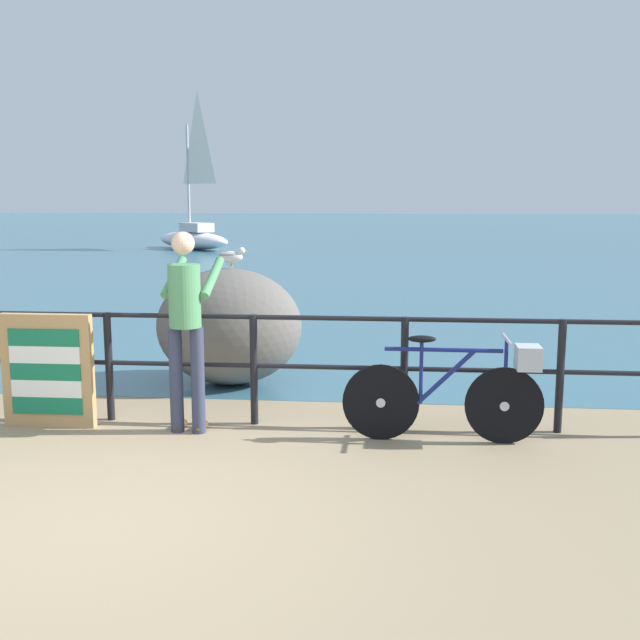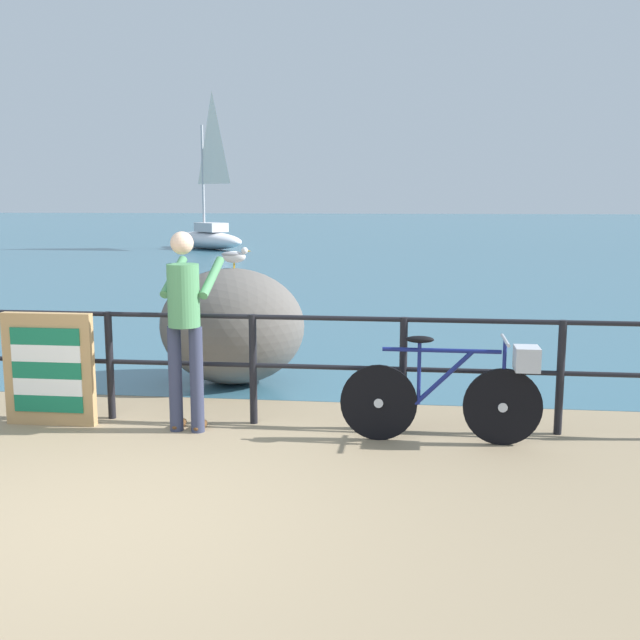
% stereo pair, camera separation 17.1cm
% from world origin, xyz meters
% --- Properties ---
extents(ground_plane, '(120.00, 120.00, 0.10)m').
position_xyz_m(ground_plane, '(0.00, 20.00, -0.05)').
color(ground_plane, '#937F60').
extents(sea_surface, '(120.00, 90.00, 0.01)m').
position_xyz_m(sea_surface, '(0.00, 47.96, 0.00)').
color(sea_surface, '#38667A').
rests_on(sea_surface, ground_plane).
extents(promenade_railing, '(9.64, 0.07, 1.02)m').
position_xyz_m(promenade_railing, '(0.00, 2.15, 0.64)').
color(promenade_railing, black).
rests_on(promenade_railing, ground_plane).
extents(bicycle, '(1.70, 0.48, 0.92)m').
position_xyz_m(bicycle, '(2.52, 1.80, 0.46)').
color(bicycle, black).
rests_on(bicycle, ground_plane).
extents(person_at_railing, '(0.48, 0.65, 1.78)m').
position_xyz_m(person_at_railing, '(0.14, 1.87, 0.99)').
color(person_at_railing, '#333851').
rests_on(person_at_railing, ground_plane).
extents(folded_deckchair_stack, '(0.84, 0.10, 1.04)m').
position_xyz_m(folded_deckchair_stack, '(-1.16, 1.90, 0.52)').
color(folded_deckchair_stack, tan).
rests_on(folded_deckchair_stack, ground_plane).
extents(breakwater_boulder_main, '(1.62, 1.33, 1.30)m').
position_xyz_m(breakwater_boulder_main, '(0.14, 3.64, 0.65)').
color(breakwater_boulder_main, '#605B56').
rests_on(breakwater_boulder_main, ground).
extents(seagull, '(0.34, 0.13, 0.23)m').
position_xyz_m(seagull, '(0.17, 3.66, 1.43)').
color(seagull, gold).
rests_on(seagull, breakwater_boulder_main).
extents(sailboat, '(4.17, 3.87, 6.16)m').
position_xyz_m(sailboat, '(-5.99, 25.26, 0.71)').
color(sailboat, white).
rests_on(sailboat, sea_surface).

